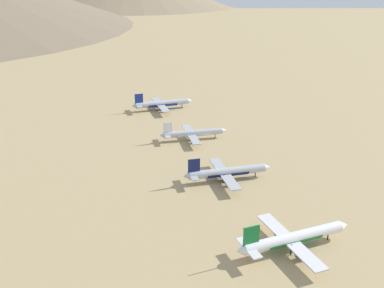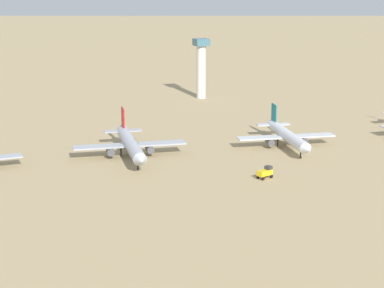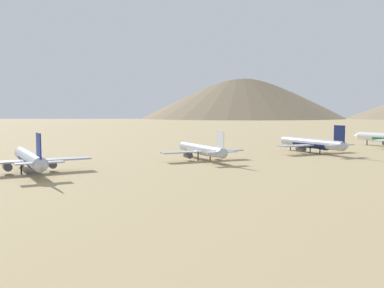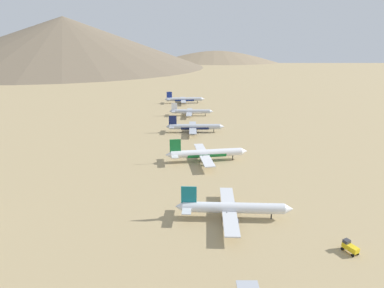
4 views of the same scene
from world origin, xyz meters
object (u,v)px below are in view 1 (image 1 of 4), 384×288
(parked_jet_6, at_px, (162,104))
(parked_jet_3, at_px, (293,238))
(parked_jet_4, at_px, (227,172))
(parked_jet_5, at_px, (193,133))

(parked_jet_6, bearing_deg, parked_jet_3, -92.20)
(parked_jet_4, relative_size, parked_jet_6, 1.00)
(parked_jet_4, height_order, parked_jet_6, parked_jet_6)
(parked_jet_3, distance_m, parked_jet_4, 61.55)
(parked_jet_3, height_order, parked_jet_5, parked_jet_3)
(parked_jet_3, relative_size, parked_jet_6, 1.08)
(parked_jet_3, xyz_separation_m, parked_jet_6, (6.98, 181.79, -0.35))
(parked_jet_4, xyz_separation_m, parked_jet_6, (5.21, 120.27, 0.00))
(parked_jet_5, distance_m, parked_jet_6, 63.41)
(parked_jet_3, bearing_deg, parked_jet_6, 87.80)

